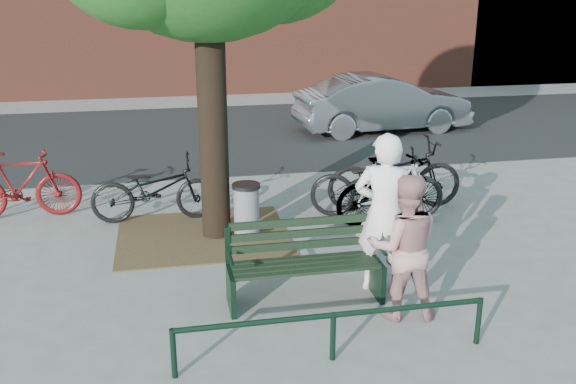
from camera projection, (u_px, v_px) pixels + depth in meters
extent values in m
plane|color=gray|center=(305.00, 301.00, 7.30)|extent=(90.00, 90.00, 0.00)
cube|color=brown|center=(203.00, 235.00, 9.16)|extent=(2.40, 2.00, 0.02)
cube|color=black|center=(226.00, 134.00, 15.21)|extent=(40.00, 7.00, 0.01)
cube|color=black|center=(231.00, 290.00, 7.08)|extent=(0.06, 0.52, 0.45)
cube|color=black|center=(228.00, 245.00, 7.15)|extent=(0.06, 0.06, 0.44)
cylinder|color=black|center=(231.00, 260.00, 6.86)|extent=(0.04, 0.36, 0.04)
cube|color=black|center=(376.00, 277.00, 7.39)|extent=(0.06, 0.52, 0.45)
cube|color=black|center=(371.00, 234.00, 7.46)|extent=(0.06, 0.06, 0.44)
cylinder|color=black|center=(381.00, 248.00, 7.17)|extent=(0.04, 0.36, 0.04)
cube|color=black|center=(305.00, 265.00, 7.16)|extent=(1.64, 0.46, 0.04)
cube|color=black|center=(301.00, 234.00, 7.28)|extent=(1.64, 0.03, 0.47)
cylinder|color=black|center=(174.00, 354.00, 5.83)|extent=(0.06, 0.06, 0.50)
cylinder|color=black|center=(333.00, 337.00, 6.11)|extent=(0.06, 0.06, 0.50)
cylinder|color=black|center=(478.00, 321.00, 6.39)|extent=(0.06, 0.06, 0.50)
cylinder|color=black|center=(333.00, 315.00, 6.04)|extent=(3.00, 0.06, 0.06)
cylinder|color=black|center=(212.00, 104.00, 8.61)|extent=(0.40, 0.40, 3.80)
imported|color=white|center=(384.00, 213.00, 7.32)|extent=(0.82, 0.70, 1.89)
imported|color=tan|center=(404.00, 247.00, 6.77)|extent=(0.88, 0.74, 1.60)
cylinder|color=gray|center=(247.00, 213.00, 8.97)|extent=(0.36, 0.36, 0.75)
cylinder|color=black|center=(246.00, 186.00, 8.85)|extent=(0.39, 0.39, 0.05)
imported|color=black|center=(155.00, 189.00, 9.61)|extent=(1.92, 0.72, 1.00)
imported|color=#5C0D0D|center=(20.00, 185.00, 9.70)|extent=(1.79, 0.58, 1.07)
imported|color=black|center=(395.00, 174.00, 10.12)|extent=(2.20, 0.89, 1.13)
imported|color=gray|center=(391.00, 190.00, 9.52)|extent=(1.77, 0.66, 1.04)
imported|color=black|center=(377.00, 184.00, 9.75)|extent=(2.13, 1.19, 1.06)
imported|color=gray|center=(383.00, 103.00, 15.30)|extent=(4.24, 1.76, 1.36)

